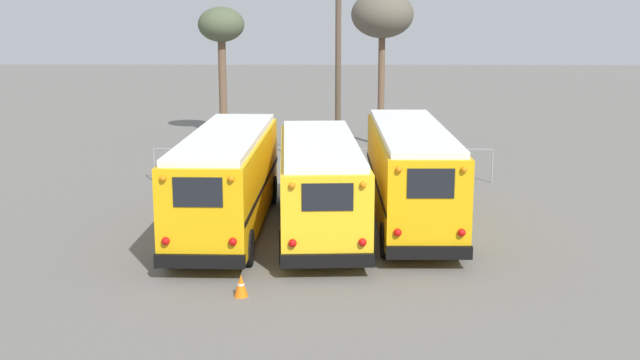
{
  "coord_description": "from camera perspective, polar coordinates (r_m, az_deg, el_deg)",
  "views": [
    {
      "loc": [
        0.39,
        -25.68,
        6.96
      ],
      "look_at": [
        0.0,
        -0.44,
        1.62
      ],
      "focal_mm": 45.0,
      "sensor_mm": 36.0,
      "label": 1
    }
  ],
  "objects": [
    {
      "name": "school_bus_2",
      "position": [
        26.46,
        6.47,
        0.57
      ],
      "size": [
        2.51,
        10.0,
        3.25
      ],
      "color": "#EAAA0F",
      "rests_on": "ground"
    },
    {
      "name": "school_bus_1",
      "position": [
        25.4,
        -0.01,
        -0.15
      ],
      "size": [
        3.04,
        9.63,
        2.99
      ],
      "color": "yellow",
      "rests_on": "ground"
    },
    {
      "name": "ground_plane",
      "position": [
        26.61,
        0.01,
        -3.21
      ],
      "size": [
        160.0,
        160.0,
        0.0
      ],
      "primitive_type": "plane",
      "color": "#66635E"
    },
    {
      "name": "school_bus_0",
      "position": [
        25.75,
        -6.64,
        0.16
      ],
      "size": [
        2.63,
        10.13,
        3.17
      ],
      "color": "#EAAA0F",
      "rests_on": "ground"
    },
    {
      "name": "traffic_cone",
      "position": [
        20.14,
        -5.64,
        -7.48
      ],
      "size": [
        0.36,
        0.36,
        0.56
      ],
      "color": "orange",
      "rests_on": "ground"
    },
    {
      "name": "utility_pole",
      "position": [
        34.81,
        1.3,
        8.15
      ],
      "size": [
        1.8,
        0.25,
        8.89
      ],
      "color": "brown",
      "rests_on": "ground"
    },
    {
      "name": "fence_line",
      "position": [
        32.96,
        0.19,
        1.49
      ],
      "size": [
        14.0,
        0.06,
        1.42
      ],
      "color": "#939399",
      "rests_on": "ground"
    },
    {
      "name": "bare_tree_0",
      "position": [
        41.94,
        4.45,
        11.52
      ],
      "size": [
        3.2,
        3.2,
        7.97
      ],
      "color": "brown",
      "rests_on": "ground"
    },
    {
      "name": "bare_tree_1",
      "position": [
        44.83,
        -7.03,
        10.58
      ],
      "size": [
        2.53,
        2.53,
        7.17
      ],
      "color": "brown",
      "rests_on": "ground"
    }
  ]
}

